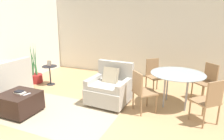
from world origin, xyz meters
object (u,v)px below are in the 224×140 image
object	(u,v)px
armchair	(110,88)
side_table	(50,72)
tv_remote_primary	(27,94)
dining_chair_far_left	(154,73)
dining_chair_far_right	(207,79)
dining_chair_near_right	(209,99)
ottoman	(20,102)
dining_chair_near_left	(141,89)
dining_table	(177,77)
potted_plant	(35,75)
book_stack	(20,92)
picture_frame	(49,63)

from	to	relation	value
armchair	side_table	world-z (taller)	armchair
tv_remote_primary	dining_chair_far_left	xyz separation A→B (m)	(2.13, 2.34, 0.06)
dining_chair_far_right	dining_chair_far_left	bearing A→B (deg)	180.00
tv_remote_primary	dining_chair_near_right	size ratio (longest dim) A/B	0.19
ottoman	dining_chair_near_right	distance (m)	3.80
dining_chair_near_right	dining_chair_far_right	size ratio (longest dim) A/B	1.00
side_table	dining_chair_far_right	distance (m)	4.30
ottoman	tv_remote_primary	world-z (taller)	tv_remote_primary
dining_chair_near_right	armchair	bearing A→B (deg)	175.50
ottoman	dining_chair_far_left	xyz separation A→B (m)	(2.34, 2.37, 0.27)
tv_remote_primary	dining_chair_far_left	distance (m)	3.17
dining_chair_near_left	dining_chair_far_left	distance (m)	1.30
dining_table	dining_chair_far_right	bearing A→B (deg)	45.00
dining_chair_near_left	dining_chair_far_left	world-z (taller)	same
armchair	potted_plant	bearing A→B (deg)	170.66
armchair	tv_remote_primary	xyz separation A→B (m)	(-1.33, -1.21, 0.10)
potted_plant	dining_chair_near_right	size ratio (longest dim) A/B	1.40
book_stack	dining_chair_near_left	distance (m)	2.54
ottoman	potted_plant	world-z (taller)	potted_plant
ottoman	tv_remote_primary	distance (m)	0.30
dining_table	dining_chair_near_right	distance (m)	0.93
side_table	picture_frame	distance (m)	0.25
dining_chair_near_left	dining_chair_near_right	bearing A→B (deg)	0.00
ottoman	picture_frame	world-z (taller)	picture_frame
tv_remote_primary	potted_plant	bearing A→B (deg)	129.84
dining_chair_near_left	book_stack	bearing A→B (deg)	-155.51
dining_chair_far_left	side_table	bearing A→B (deg)	-167.22
potted_plant	dining_chair_far_left	distance (m)	3.59
armchair	tv_remote_primary	world-z (taller)	armchair
armchair	ottoman	bearing A→B (deg)	-141.26
tv_remote_primary	dining_table	world-z (taller)	dining_table
ottoman	dining_chair_near_left	bearing A→B (deg)	24.55
dining_table	dining_chair_far_right	world-z (taller)	dining_chair_far_right
dining_chair_far_right	dining_table	bearing A→B (deg)	-135.00
potted_plant	picture_frame	bearing A→B (deg)	1.71
book_stack	tv_remote_primary	bearing A→B (deg)	2.00
side_table	dining_chair_near_left	xyz separation A→B (m)	(2.95, -0.63, 0.11)
tv_remote_primary	potted_plant	world-z (taller)	potted_plant
picture_frame	dining_chair_near_left	bearing A→B (deg)	-12.04
tv_remote_primary	potted_plant	distance (m)	2.17
ottoman	dining_chair_far_left	bearing A→B (deg)	45.32
potted_plant	ottoman	bearing A→B (deg)	-55.02
side_table	dining_chair_far_left	world-z (taller)	dining_chair_far_left
tv_remote_primary	picture_frame	bearing A→B (deg)	115.94
dining_chair_far_left	picture_frame	bearing A→B (deg)	-167.22
book_stack	side_table	world-z (taller)	side_table
tv_remote_primary	dining_chair_far_left	bearing A→B (deg)	47.74
picture_frame	dining_chair_far_left	world-z (taller)	dining_chair_far_left
tv_remote_primary	dining_chair_near_right	bearing A→B (deg)	17.01
armchair	picture_frame	xyz separation A→B (m)	(-2.14, 0.46, 0.30)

